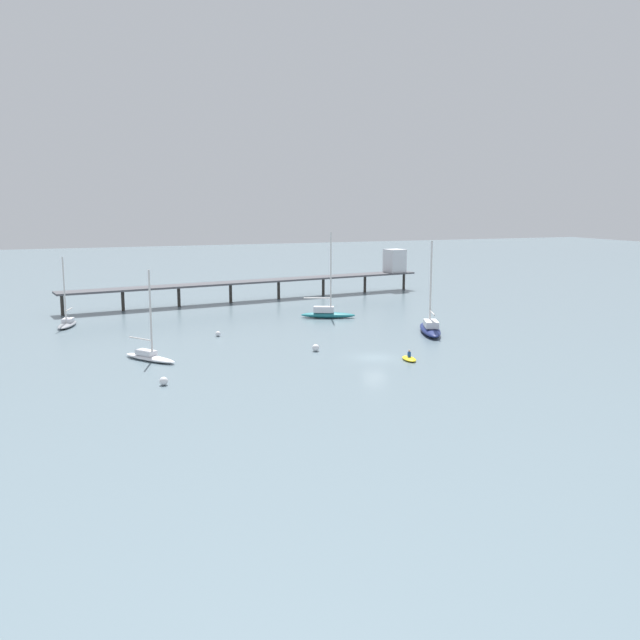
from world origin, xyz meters
The scene contains 10 objects.
ground_plane centered at (0.00, 0.00, 0.00)m, with size 400.00×400.00×0.00m, color slate.
pier centered at (10.06, 47.95, 4.00)m, with size 63.85×13.19×7.72m.
sailboat_white centered at (-22.75, 7.44, 0.61)m, with size 5.36×6.93×9.60m.
sailboat_teal centered at (4.81, 25.78, 0.80)m, with size 7.86×4.93×12.31m.
sailboat_gray centered at (-30.27, 31.77, 0.58)m, with size 3.52×6.34×9.35m.
sailboat_navy centered at (12.54, 9.92, 0.76)m, with size 5.84×9.86×11.68m.
dinghy_yellow centered at (2.78, -2.51, 0.21)m, with size 1.62×2.86×1.14m.
mooring_buoy_mid centered at (-13.01, 17.77, 0.33)m, with size 0.65×0.65×0.65m, color silver.
mooring_buoy_near centered at (-4.82, 5.23, 0.40)m, with size 0.81×0.81×0.81m, color silver.
mooring_buoy_inner centered at (-22.91, -3.34, 0.39)m, with size 0.79×0.79×0.79m, color silver.
Camera 1 is at (-31.85, -65.54, 16.50)m, focal length 38.93 mm.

